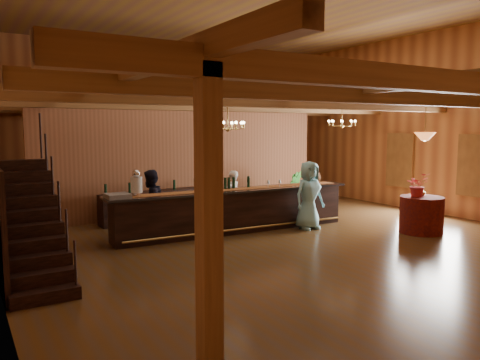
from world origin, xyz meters
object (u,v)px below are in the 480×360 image
chandelier_left (228,125)px  round_table (421,215)px  backbar_shelf (153,206)px  guest (309,195)px  raffle_drum (315,178)px  chandelier_right (342,123)px  bartender (232,198)px  pendant_lamp (425,136)px  floor_plant (291,191)px  staff_second (150,203)px  tasting_bar (235,210)px  beverage_dispenser (136,183)px

chandelier_left → round_table: bearing=-27.1°
backbar_shelf → guest: (3.07, -3.07, 0.45)m
raffle_drum → guest: guest is taller
chandelier_right → bartender: chandelier_right is taller
round_table → bartender: bearing=137.6°
pendant_lamp → bartender: (-3.56, 3.25, -1.66)m
floor_plant → chandelier_right: bearing=-58.4°
pendant_lamp → staff_second: pendant_lamp is taller
raffle_drum → chandelier_left: (-2.83, -0.16, 1.42)m
pendant_lamp → tasting_bar: bearing=147.2°
chandelier_right → backbar_shelf: bearing=158.6°
chandelier_right → raffle_drum: bearing=-160.4°
raffle_drum → chandelier_left: 3.17m
backbar_shelf → staff_second: size_ratio=1.88×
chandelier_right → pendant_lamp: bearing=-89.6°
raffle_drum → pendant_lamp: 3.00m
raffle_drum → backbar_shelf: (-3.71, 2.53, -0.83)m
beverage_dispenser → backbar_shelf: 2.66m
beverage_dispenser → raffle_drum: 4.93m
staff_second → guest: (3.75, -1.44, 0.08)m
beverage_dispenser → raffle_drum: beverage_dispenser is taller
pendant_lamp → staff_second: bearing=151.0°
raffle_drum → floor_plant: bearing=71.2°
round_table → chandelier_left: bearing=152.9°
beverage_dispenser → floor_plant: beverage_dispenser is taller
staff_second → floor_plant: staff_second is taller
tasting_bar → round_table: (3.91, -2.53, -0.09)m
bartender → floor_plant: 2.88m
guest → round_table: bearing=-41.7°
tasting_bar → staff_second: (-1.94, 0.72, 0.26)m
beverage_dispenser → round_table: beverage_dispenser is taller
chandelier_left → bartender: 2.33m
beverage_dispenser → chandelier_right: bearing=1.5°
floor_plant → tasting_bar: bearing=-151.5°
raffle_drum → chandelier_right: chandelier_right is taller
guest → floor_plant: (1.26, 2.38, -0.25)m
backbar_shelf → round_table: size_ratio=2.87×
raffle_drum → bartender: bearing=156.7°
round_table → chandelier_right: bearing=90.4°
backbar_shelf → bartender: (1.62, -1.63, 0.31)m
tasting_bar → beverage_dispenser: (-2.47, 0.18, 0.82)m
tasting_bar → floor_plant: (3.07, 1.67, 0.08)m
backbar_shelf → guest: bearing=-50.1°
round_table → chandelier_right: (-0.02, 2.87, 2.29)m
raffle_drum → staff_second: staff_second is taller
guest → floor_plant: guest is taller
backbar_shelf → pendant_lamp: 7.39m
raffle_drum → floor_plant: raffle_drum is taller
raffle_drum → round_table: (1.46, -2.35, -0.80)m
backbar_shelf → guest: guest is taller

